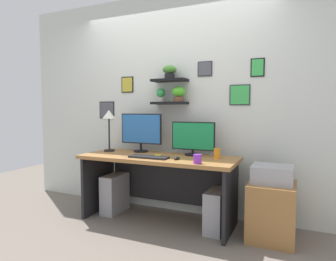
{
  "coord_description": "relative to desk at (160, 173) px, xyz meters",
  "views": [
    {
      "loc": [
        1.44,
        -2.94,
        1.28
      ],
      "look_at": [
        0.1,
        0.05,
        1.04
      ],
      "focal_mm": 31.43,
      "sensor_mm": 36.0,
      "label": 1
    }
  ],
  "objects": [
    {
      "name": "monitor_left",
      "position": [
        -0.34,
        0.16,
        0.47
      ],
      "size": [
        0.55,
        0.18,
        0.47
      ],
      "color": "black",
      "rests_on": "desk"
    },
    {
      "name": "computer_mouse",
      "position": [
        0.28,
        -0.19,
        0.22
      ],
      "size": [
        0.06,
        0.09,
        0.03
      ],
      "primitive_type": "ellipsoid",
      "color": "black",
      "rests_on": "desk"
    },
    {
      "name": "coffee_mug",
      "position": [
        0.55,
        -0.31,
        0.25
      ],
      "size": [
        0.08,
        0.08,
        0.09
      ],
      "primitive_type": "cylinder",
      "color": "purple",
      "rests_on": "desk"
    },
    {
      "name": "back_wall_assembly",
      "position": [
        0.0,
        0.38,
        0.81
      ],
      "size": [
        4.4,
        0.24,
        2.7
      ],
      "color": "silver",
      "rests_on": "ground"
    },
    {
      "name": "computer_tower_left",
      "position": [
        -0.62,
        -0.0,
        -0.31
      ],
      "size": [
        0.18,
        0.4,
        0.47
      ],
      "primitive_type": "cube",
      "color": "#99999E",
      "rests_on": "ground"
    },
    {
      "name": "monitor_right",
      "position": [
        0.34,
        0.16,
        0.4
      ],
      "size": [
        0.51,
        0.18,
        0.38
      ],
      "color": "black",
      "rests_on": "desk"
    },
    {
      "name": "cell_phone",
      "position": [
        -0.01,
        -0.06,
        0.21
      ],
      "size": [
        0.11,
        0.15,
        0.01
      ],
      "primitive_type": "cube",
      "rotation": [
        0.0,
        0.0,
        0.32
      ],
      "color": "yellow",
      "rests_on": "desk"
    },
    {
      "name": "desk",
      "position": [
        0.0,
        0.0,
        0.0
      ],
      "size": [
        1.77,
        0.68,
        0.75
      ],
      "color": "#9E6B38",
      "rests_on": "ground"
    },
    {
      "name": "printer",
      "position": [
        1.22,
        -0.01,
        0.1
      ],
      "size": [
        0.38,
        0.34,
        0.17
      ],
      "primitive_type": "cube",
      "color": "#9E9EA3",
      "rests_on": "drawer_cabinet"
    },
    {
      "name": "computer_tower_right",
      "position": [
        0.67,
        -0.05,
        -0.33
      ],
      "size": [
        0.18,
        0.4,
        0.43
      ],
      "primitive_type": "cube",
      "color": "#99999E",
      "rests_on": "ground"
    },
    {
      "name": "desk_lamp",
      "position": [
        -0.72,
        0.03,
        0.61
      ],
      "size": [
        0.17,
        0.17,
        0.52
      ],
      "color": "black",
      "rests_on": "desk"
    },
    {
      "name": "water_cup",
      "position": [
        0.65,
        0.05,
        0.26
      ],
      "size": [
        0.07,
        0.07,
        0.11
      ],
      "primitive_type": "cylinder",
      "color": "orange",
      "rests_on": "desk"
    },
    {
      "name": "drawer_cabinet",
      "position": [
        1.22,
        -0.01,
        -0.27
      ],
      "size": [
        0.44,
        0.5,
        0.56
      ],
      "primitive_type": "cube",
      "color": "#9E6B38",
      "rests_on": "ground"
    },
    {
      "name": "ground_plane",
      "position": [
        0.0,
        -0.06,
        -0.54
      ],
      "size": [
        8.0,
        8.0,
        0.0
      ],
      "primitive_type": "plane",
      "color": "#70665B"
    },
    {
      "name": "keyboard",
      "position": [
        -0.03,
        -0.22,
        0.22
      ],
      "size": [
        0.44,
        0.14,
        0.02
      ],
      "primitive_type": "cube",
      "color": "black",
      "rests_on": "desk"
    }
  ]
}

